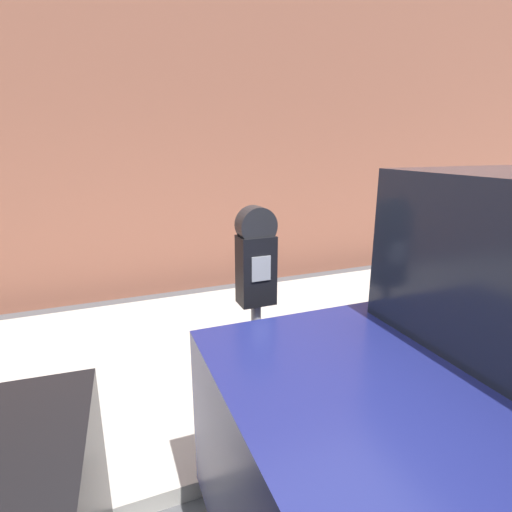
{
  "coord_description": "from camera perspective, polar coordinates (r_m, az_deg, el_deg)",
  "views": [
    {
      "loc": [
        -1.11,
        -0.94,
        1.88
      ],
      "look_at": [
        -0.34,
        0.95,
        1.31
      ],
      "focal_mm": 28.0,
      "sensor_mm": 36.0,
      "label": 1
    }
  ],
  "objects": [
    {
      "name": "parking_meter",
      "position": [
        2.16,
        0.0,
        -3.24
      ],
      "size": [
        0.2,
        0.14,
        1.46
      ],
      "color": "gray",
      "rests_on": "sidewalk"
    },
    {
      "name": "building_facade",
      "position": [
        5.4,
        -10.96,
        28.27
      ],
      "size": [
        24.0,
        0.3,
        6.16
      ],
      "color": "#935642",
      "rests_on": "ground_plane"
    },
    {
      "name": "sidewalk",
      "position": [
        3.8,
        -2.33,
        -13.03
      ],
      "size": [
        24.0,
        2.8,
        0.11
      ],
      "color": "#BCB7AD",
      "rests_on": "ground_plane"
    }
  ]
}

